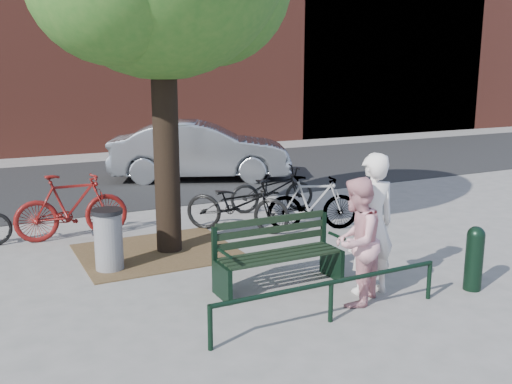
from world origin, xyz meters
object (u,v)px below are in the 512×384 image
person_left (371,224)px  bicycle_c (237,204)px  parked_car (200,151)px  person_right (356,242)px  park_bench (277,252)px  litter_bin (109,240)px  bollard (474,256)px

person_left → bicycle_c: (-0.29, 3.40, -0.42)m
person_left → parked_car: bearing=-90.0°
person_right → park_bench: bearing=-93.2°
person_right → parked_car: size_ratio=0.34×
park_bench → person_left: (0.95, -0.76, 0.45)m
person_right → litter_bin: 3.58m
bollard → parked_car: parked_car is taller
person_left → person_right: 0.44m
person_right → litter_bin: person_right is taller
litter_bin → parked_car: size_ratio=0.19×
park_bench → parked_car: parked_car is taller
person_left → bollard: bearing=163.7°
park_bench → person_right: 1.16m
person_left → parked_car: size_ratio=0.40×
park_bench → person_right: size_ratio=1.09×
park_bench → person_right: bearing=-58.8°
person_right → litter_bin: size_ratio=1.76×
bicycle_c → parked_car: parked_car is taller
litter_bin → person_left: bearing=-40.5°
bollard → parked_car: (-0.30, 8.95, 0.31)m
person_left → bollard: 1.48m
person_left → person_right: (-0.37, -0.19, -0.13)m
parked_car → person_left: bearing=-163.2°
park_bench → parked_car: 7.88m
parked_car → litter_bin: bearing=171.1°
park_bench → bollard: bearing=-30.3°
park_bench → bicycle_c: size_ratio=0.90×
person_right → litter_bin: bearing=-81.1°
person_left → person_right: size_ratio=1.16×
person_right → litter_bin: (-2.44, 2.60, -0.34)m
bollard → park_bench: bearing=149.7°
park_bench → person_right: (0.58, -0.95, 0.32)m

